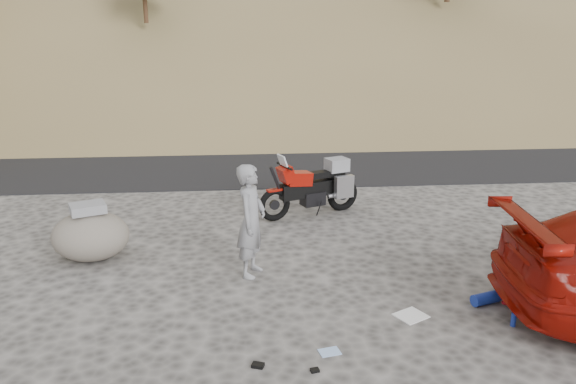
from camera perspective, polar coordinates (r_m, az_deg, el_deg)
name	(u,v)px	position (r m, az deg, el deg)	size (l,w,h in m)	color
ground	(275,281)	(9.51, -1.28, -9.06)	(140.00, 140.00, 0.00)	#3E3C39
road	(258,159)	(18.04, -3.07, 3.37)	(120.00, 7.00, 0.05)	black
motorcycle	(315,187)	(12.56, 2.71, 0.46)	(2.37, 1.25, 1.48)	black
man	(252,274)	(9.80, -3.65, -8.29)	(0.71, 0.46, 1.94)	gray
boulder	(91,235)	(10.80, -19.42, -4.13)	(1.57, 1.41, 1.08)	#5E5A50
gear_white_cloth	(411,316)	(8.66, 12.38, -12.17)	(0.43, 0.38, 0.01)	white
gear_blue_mat	(486,298)	(9.27, 19.48, -10.15)	(0.19, 0.19, 0.47)	navy
gear_bottle	(514,320)	(8.78, 21.94, -11.93)	(0.07, 0.07, 0.21)	navy
gear_funnel	(507,298)	(9.40, 21.35, -9.96)	(0.15, 0.15, 0.19)	#A90B16
gear_glove_a	(258,365)	(7.37, -3.07, -17.17)	(0.15, 0.11, 0.04)	black
gear_glove_b	(315,370)	(7.29, 2.74, -17.63)	(0.11, 0.08, 0.04)	black
gear_blue_cloth	(330,352)	(7.67, 4.24, -15.89)	(0.27, 0.20, 0.01)	#9DBFF2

